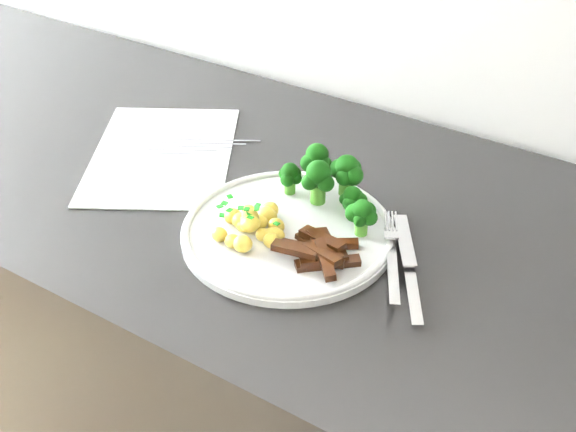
# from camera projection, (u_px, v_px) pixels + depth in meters

# --- Properties ---
(recipe_paper) EXTENTS (0.31, 0.34, 0.00)m
(recipe_paper) POSITION_uv_depth(u_px,v_px,m) (163.00, 154.00, 1.06)
(recipe_paper) COLOR white
(recipe_paper) RESTS_ON counter
(plate) EXTENTS (0.26, 0.26, 0.01)m
(plate) POSITION_uv_depth(u_px,v_px,m) (288.00, 231.00, 0.90)
(plate) COLOR white
(plate) RESTS_ON counter
(broccoli) EXTENTS (0.16, 0.10, 0.07)m
(broccoli) POSITION_uv_depth(u_px,v_px,m) (333.00, 180.00, 0.92)
(broccoli) COLOR #346B1A
(broccoli) RESTS_ON plate
(potatoes) EXTENTS (0.09, 0.10, 0.04)m
(potatoes) POSITION_uv_depth(u_px,v_px,m) (254.00, 226.00, 0.88)
(potatoes) COLOR gold
(potatoes) RESTS_ON plate
(beef_strips) EXTENTS (0.10, 0.09, 0.03)m
(beef_strips) POSITION_uv_depth(u_px,v_px,m) (320.00, 252.00, 0.84)
(beef_strips) COLOR black
(beef_strips) RESTS_ON plate
(fork) EXTENTS (0.09, 0.16, 0.02)m
(fork) POSITION_uv_depth(u_px,v_px,m) (392.00, 260.00, 0.84)
(fork) COLOR silver
(fork) RESTS_ON plate
(knife) EXTENTS (0.11, 0.17, 0.02)m
(knife) POSITION_uv_depth(u_px,v_px,m) (410.00, 280.00, 0.82)
(knife) COLOR silver
(knife) RESTS_ON plate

